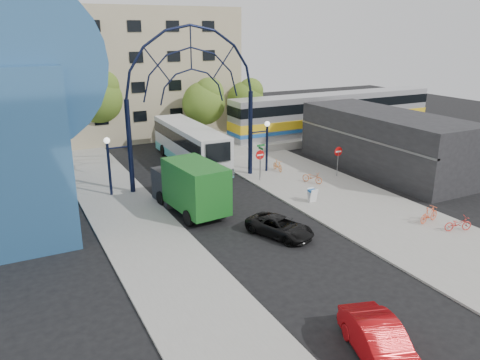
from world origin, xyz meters
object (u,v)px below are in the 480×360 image
bike_near_b (278,165)px  bike_far_b (429,214)px  do_not_enter_sign (338,154)px  train_car (334,112)px  gateway_arch (192,74)px  city_bus (190,144)px  red_sedan (381,343)px  bike_far_a (458,224)px  tree_north_a (205,101)px  black_suv (280,227)px  tree_north_c (247,98)px  sandwich_board (312,194)px  stop_sign (260,158)px  green_truck (189,186)px  tree_north_b (99,96)px  street_name_sign (261,154)px  bike_near_a (312,177)px

bike_near_b → bike_far_b: bearing=-75.9°
do_not_enter_sign → bike_near_b: bearing=134.3°
train_car → bike_far_b: bearing=-114.1°
gateway_arch → city_bus: 8.93m
red_sedan → bike_far_a: red_sedan is taller
train_car → tree_north_a: 14.52m
tree_north_a → bike_near_b: tree_north_a is taller
train_car → city_bus: size_ratio=1.97×
black_suv → do_not_enter_sign: bearing=14.8°
tree_north_c → black_suv: bearing=-114.1°
sandwich_board → train_car: size_ratio=0.04×
sandwich_board → city_bus: bearing=105.5°
stop_sign → bike_far_a: 15.27m
do_not_enter_sign → bike_far_b: size_ratio=1.43×
gateway_arch → green_truck: bearing=-115.4°
gateway_arch → city_bus: (1.83, 5.57, -6.73)m
tree_north_b → tree_north_c: size_ratio=1.23×
train_car → bike_far_a: train_car is taller
sandwich_board → green_truck: 8.63m
tree_north_a → city_bus: 8.16m
black_suv → bike_near_b: bearing=37.2°
red_sedan → bike_near_b: size_ratio=2.90×
tree_north_b → green_truck: (1.33, -21.29, -3.50)m
stop_sign → train_car: train_car is taller
green_truck → red_sedan: (0.67, -17.26, -1.02)m
street_name_sign → tree_north_a: (0.92, 13.33, 2.48)m
bike_near_a → bike_far_a: (2.33, -11.60, -0.00)m
green_truck → city_bus: bearing=62.8°
tree_north_b → bike_near_a: bearing=-59.5°
train_car → red_sedan: train_car is taller
do_not_enter_sign → tree_north_b: size_ratio=0.31×
bike_near_a → bike_far_b: (1.84, -9.86, 0.07)m
bike_near_a → bike_far_a: size_ratio=1.01×
train_car → bike_far_b: 24.60m
bike_far_a → city_bus: bearing=40.8°
bike_far_a → sandwich_board: bearing=50.2°
do_not_enter_sign → red_sedan: do_not_enter_sign is taller
green_truck → black_suv: 7.12m
tree_north_a → bike_near_b: 13.03m
gateway_arch → bike_far_a: size_ratio=7.95×
train_car → tree_north_c: (-7.88, 5.93, 1.37)m
sandwich_board → tree_north_c: 23.17m
street_name_sign → sandwich_board: street_name_sign is taller
red_sedan → bike_near_b: bearing=83.9°
street_name_sign → tree_north_c: (6.92, 15.33, 2.15)m
red_sedan → bike_far_b: size_ratio=2.62×
tree_north_b → bike_near_b: tree_north_b is taller
black_suv → tree_north_c: bearing=44.3°
street_name_sign → gateway_arch: bearing=164.9°
city_bus → bike_near_b: (5.64, -5.96, -1.23)m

